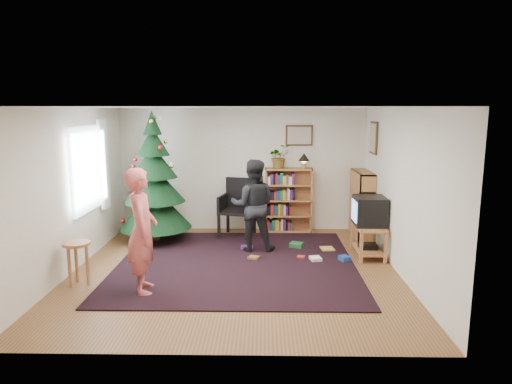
{
  "coord_description": "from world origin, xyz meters",
  "views": [
    {
      "loc": [
        0.44,
        -6.77,
        2.48
      ],
      "look_at": [
        0.31,
        0.77,
        1.1
      ],
      "focal_mm": 32.0,
      "sensor_mm": 36.0,
      "label": 1
    }
  ],
  "objects_px": {
    "person_by_chair": "(253,205)",
    "table_lamp": "(304,158)",
    "bookshelf_right": "(362,204)",
    "person_standing": "(142,231)",
    "tv_stand": "(368,238)",
    "stool": "(77,252)",
    "picture_back": "(299,135)",
    "picture_right": "(374,138)",
    "potted_plant": "(279,156)",
    "crt_tv": "(369,211)",
    "christmas_tree": "(155,188)",
    "bookshelf_back": "(288,199)",
    "armchair": "(237,205)"
  },
  "relations": [
    {
      "from": "tv_stand",
      "to": "person_standing",
      "type": "relative_size",
      "value": 0.48
    },
    {
      "from": "crt_tv",
      "to": "potted_plant",
      "type": "distance_m",
      "value": 2.31
    },
    {
      "from": "crt_tv",
      "to": "person_by_chair",
      "type": "bearing_deg",
      "value": 171.22
    },
    {
      "from": "picture_right",
      "to": "bookshelf_right",
      "type": "xyz_separation_m",
      "value": [
        -0.14,
        0.16,
        -1.29
      ]
    },
    {
      "from": "picture_right",
      "to": "stool",
      "type": "bearing_deg",
      "value": -152.95
    },
    {
      "from": "picture_back",
      "to": "crt_tv",
      "type": "distance_m",
      "value": 2.35
    },
    {
      "from": "person_standing",
      "to": "person_by_chair",
      "type": "height_order",
      "value": "person_standing"
    },
    {
      "from": "armchair",
      "to": "bookshelf_right",
      "type": "bearing_deg",
      "value": 10.74
    },
    {
      "from": "potted_plant",
      "to": "bookshelf_back",
      "type": "bearing_deg",
      "value": 0.0
    },
    {
      "from": "bookshelf_right",
      "to": "person_standing",
      "type": "distance_m",
      "value": 4.49
    },
    {
      "from": "bookshelf_right",
      "to": "potted_plant",
      "type": "height_order",
      "value": "potted_plant"
    },
    {
      "from": "person_by_chair",
      "to": "table_lamp",
      "type": "bearing_deg",
      "value": -126.43
    },
    {
      "from": "stool",
      "to": "person_standing",
      "type": "xyz_separation_m",
      "value": [
        1.0,
        -0.22,
        0.37
      ]
    },
    {
      "from": "tv_stand",
      "to": "stool",
      "type": "height_order",
      "value": "stool"
    },
    {
      "from": "picture_back",
      "to": "tv_stand",
      "type": "xyz_separation_m",
      "value": [
        1.07,
        -1.74,
        -1.63
      ]
    },
    {
      "from": "christmas_tree",
      "to": "bookshelf_back",
      "type": "xyz_separation_m",
      "value": [
        2.54,
        0.76,
        -0.35
      ]
    },
    {
      "from": "tv_stand",
      "to": "potted_plant",
      "type": "height_order",
      "value": "potted_plant"
    },
    {
      "from": "christmas_tree",
      "to": "tv_stand",
      "type": "relative_size",
      "value": 2.99
    },
    {
      "from": "stool",
      "to": "picture_right",
      "type": "bearing_deg",
      "value": 27.05
    },
    {
      "from": "picture_right",
      "to": "table_lamp",
      "type": "xyz_separation_m",
      "value": [
        -1.23,
        0.59,
        -0.44
      ]
    },
    {
      "from": "bookshelf_back",
      "to": "stool",
      "type": "height_order",
      "value": "bookshelf_back"
    },
    {
      "from": "picture_back",
      "to": "crt_tv",
      "type": "xyz_separation_m",
      "value": [
        1.07,
        -1.74,
        -1.16
      ]
    },
    {
      "from": "armchair",
      "to": "tv_stand",
      "type": "bearing_deg",
      "value": -15.82
    },
    {
      "from": "stool",
      "to": "potted_plant",
      "type": "xyz_separation_m",
      "value": [
        2.94,
        2.98,
        1.05
      ]
    },
    {
      "from": "picture_right",
      "to": "stool",
      "type": "distance_m",
      "value": 5.45
    },
    {
      "from": "person_standing",
      "to": "stool",
      "type": "bearing_deg",
      "value": 64.78
    },
    {
      "from": "picture_back",
      "to": "potted_plant",
      "type": "xyz_separation_m",
      "value": [
        -0.41,
        -0.14,
        -0.41
      ]
    },
    {
      "from": "tv_stand",
      "to": "table_lamp",
      "type": "bearing_deg",
      "value": 121.28
    },
    {
      "from": "person_standing",
      "to": "crt_tv",
      "type": "bearing_deg",
      "value": -77.78
    },
    {
      "from": "bookshelf_back",
      "to": "potted_plant",
      "type": "height_order",
      "value": "potted_plant"
    },
    {
      "from": "bookshelf_right",
      "to": "armchair",
      "type": "distance_m",
      "value": 2.43
    },
    {
      "from": "christmas_tree",
      "to": "armchair",
      "type": "distance_m",
      "value": 1.63
    },
    {
      "from": "christmas_tree",
      "to": "stool",
      "type": "relative_size",
      "value": 3.89
    },
    {
      "from": "christmas_tree",
      "to": "picture_back",
      "type": "bearing_deg",
      "value": 18.0
    },
    {
      "from": "bookshelf_right",
      "to": "person_by_chair",
      "type": "distance_m",
      "value": 2.27
    },
    {
      "from": "person_by_chair",
      "to": "crt_tv",
      "type": "bearing_deg",
      "value": 171.93
    },
    {
      "from": "person_by_chair",
      "to": "bookshelf_back",
      "type": "bearing_deg",
      "value": -117.1
    },
    {
      "from": "tv_stand",
      "to": "christmas_tree",
      "type": "bearing_deg",
      "value": 167.46
    },
    {
      "from": "picture_back",
      "to": "table_lamp",
      "type": "relative_size",
      "value": 1.8
    },
    {
      "from": "bookshelf_back",
      "to": "potted_plant",
      "type": "xyz_separation_m",
      "value": [
        -0.2,
        0.0,
        0.88
      ]
    },
    {
      "from": "bookshelf_right",
      "to": "tv_stand",
      "type": "height_order",
      "value": "bookshelf_right"
    },
    {
      "from": "bookshelf_right",
      "to": "stool",
      "type": "bearing_deg",
      "value": 119.27
    },
    {
      "from": "picture_back",
      "to": "christmas_tree",
      "type": "distance_m",
      "value": 3.04
    },
    {
      "from": "armchair",
      "to": "stool",
      "type": "height_order",
      "value": "armchair"
    },
    {
      "from": "picture_back",
      "to": "armchair",
      "type": "bearing_deg",
      "value": -159.98
    },
    {
      "from": "picture_back",
      "to": "stool",
      "type": "xyz_separation_m",
      "value": [
        -3.35,
        -3.11,
        -1.46
      ]
    },
    {
      "from": "christmas_tree",
      "to": "bookshelf_right",
      "type": "height_order",
      "value": "christmas_tree"
    },
    {
      "from": "bookshelf_right",
      "to": "stool",
      "type": "height_order",
      "value": "bookshelf_right"
    },
    {
      "from": "person_by_chair",
      "to": "table_lamp",
      "type": "distance_m",
      "value": 1.78
    },
    {
      "from": "picture_back",
      "to": "christmas_tree",
      "type": "xyz_separation_m",
      "value": [
        -2.75,
        -0.89,
        -0.93
      ]
    }
  ]
}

